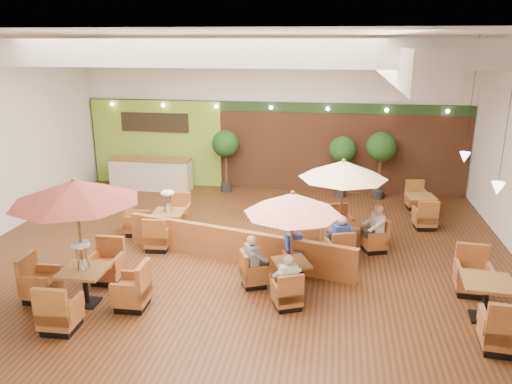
% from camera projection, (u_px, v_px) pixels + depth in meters
% --- Properties ---
extents(room, '(14.04, 14.00, 5.52)m').
position_uv_depth(room, '(258.00, 108.00, 13.24)').
color(room, '#381E0F').
rests_on(room, ground).
extents(service_counter, '(3.00, 0.75, 1.18)m').
position_uv_depth(service_counter, '(151.00, 174.00, 18.51)').
color(service_counter, beige).
rests_on(service_counter, ground).
extents(booth_divider, '(6.03, 1.70, 0.86)m').
position_uv_depth(booth_divider, '(235.00, 245.00, 12.47)').
color(booth_divider, brown).
rests_on(booth_divider, ground).
extents(table_0, '(2.72, 2.72, 2.78)m').
position_uv_depth(table_0, '(78.00, 221.00, 10.03)').
color(table_0, brown).
rests_on(table_0, ground).
extents(table_1, '(2.26, 2.40, 2.30)m').
position_uv_depth(table_1, '(290.00, 218.00, 10.73)').
color(table_1, brown).
rests_on(table_1, ground).
extents(table_2, '(2.56, 2.56, 2.48)m').
position_uv_depth(table_2, '(342.00, 188.00, 12.83)').
color(table_2, brown).
rests_on(table_2, ground).
extents(table_3, '(1.74, 2.56, 1.53)m').
position_uv_depth(table_3, '(161.00, 221.00, 14.08)').
color(table_3, brown).
rests_on(table_3, ground).
extents(table_4, '(1.02, 2.87, 1.06)m').
position_uv_depth(table_4, '(485.00, 301.00, 9.88)').
color(table_4, brown).
rests_on(table_4, ground).
extents(table_5, '(0.93, 2.52, 0.92)m').
position_uv_depth(table_5, '(420.00, 207.00, 15.54)').
color(table_5, brown).
rests_on(table_5, ground).
extents(topiary_0, '(0.97, 0.97, 2.26)m').
position_uv_depth(topiary_0, '(226.00, 146.00, 17.95)').
color(topiary_0, black).
rests_on(topiary_0, ground).
extents(topiary_1, '(0.93, 0.93, 2.17)m').
position_uv_depth(topiary_1, '(342.00, 152.00, 17.33)').
color(topiary_1, black).
rests_on(topiary_1, ground).
extents(topiary_2, '(1.02, 1.02, 2.36)m').
position_uv_depth(topiary_2, '(381.00, 149.00, 17.09)').
color(topiary_2, black).
rests_on(topiary_2, ground).
extents(diner_0, '(0.42, 0.39, 0.75)m').
position_uv_depth(diner_0, '(287.00, 275.00, 10.21)').
color(diner_0, silver).
rests_on(diner_0, ground).
extents(diner_1, '(0.39, 0.35, 0.71)m').
position_uv_depth(diner_1, '(295.00, 244.00, 11.79)').
color(diner_1, navy).
rests_on(diner_1, ground).
extents(diner_2, '(0.43, 0.44, 0.77)m').
position_uv_depth(diner_2, '(254.00, 255.00, 11.12)').
color(diner_2, gray).
rests_on(diner_2, ground).
extents(diner_3, '(0.45, 0.42, 0.82)m').
position_uv_depth(diner_3, '(340.00, 235.00, 12.25)').
color(diner_3, navy).
rests_on(diner_3, ground).
extents(diner_4, '(0.41, 0.45, 0.84)m').
position_uv_depth(diner_4, '(376.00, 224.00, 12.96)').
color(diner_4, silver).
rests_on(diner_4, ground).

